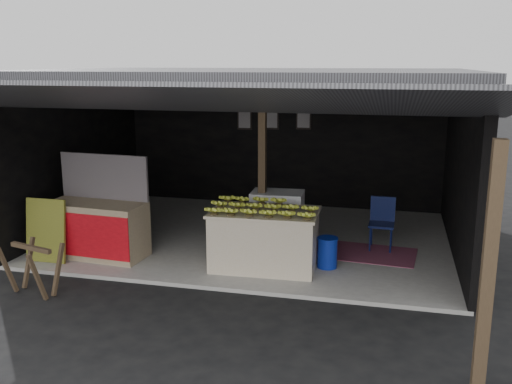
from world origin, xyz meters
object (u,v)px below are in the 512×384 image
(banana_table, at_px, (264,239))
(white_crate, at_px, (277,219))
(sawhorse, at_px, (32,264))
(water_barrel, at_px, (327,253))
(neighbor_stall, at_px, (97,227))
(plastic_chair, at_px, (382,219))

(banana_table, height_order, white_crate, white_crate)
(banana_table, distance_m, white_crate, 1.04)
(sawhorse, bearing_deg, white_crate, 58.33)
(banana_table, distance_m, sawhorse, 3.33)
(banana_table, bearing_deg, water_barrel, 11.29)
(banana_table, distance_m, water_barrel, 0.99)
(neighbor_stall, height_order, sawhorse, neighbor_stall)
(white_crate, height_order, plastic_chair, white_crate)
(neighbor_stall, relative_size, plastic_chair, 1.86)
(plastic_chair, bearing_deg, neighbor_stall, -159.56)
(neighbor_stall, bearing_deg, water_barrel, 9.55)
(plastic_chair, bearing_deg, white_crate, -167.04)
(water_barrel, bearing_deg, white_crate, 139.53)
(white_crate, bearing_deg, plastic_chair, 8.12)
(white_crate, bearing_deg, banana_table, -91.93)
(banana_table, bearing_deg, sawhorse, -151.97)
(neighbor_stall, relative_size, water_barrel, 3.66)
(sawhorse, xyz_separation_m, water_barrel, (3.82, 1.89, -0.17))
(neighbor_stall, xyz_separation_m, water_barrel, (3.69, 0.34, -0.27))
(water_barrel, relative_size, plastic_chair, 0.51)
(neighbor_stall, height_order, water_barrel, neighbor_stall)
(sawhorse, bearing_deg, banana_table, 44.98)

